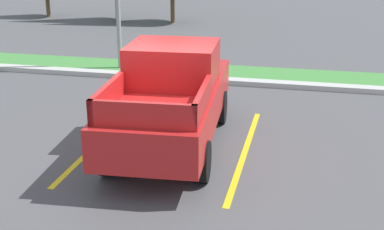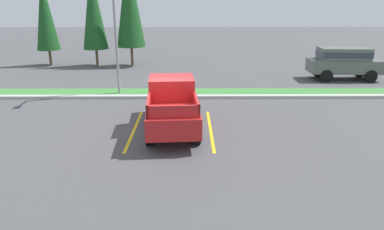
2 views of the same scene
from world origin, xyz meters
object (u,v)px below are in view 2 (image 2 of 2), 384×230
object	(u,v)px
street_light	(114,23)
cypress_tree_left_inner	(93,9)
cypress_tree_leftmost	(45,13)
cypress_tree_center	(129,0)
pickup_truck_main	(172,105)
suv_distant	(344,61)

from	to	relation	value
street_light	cypress_tree_left_inner	bearing A→B (deg)	110.47
cypress_tree_leftmost	cypress_tree_center	xyz separation A→B (m)	(6.69, -0.38, 0.96)
cypress_tree_leftmost	pickup_truck_main	bearing A→B (deg)	-55.21
suv_distant	cypress_tree_leftmost	world-z (taller)	cypress_tree_leftmost
street_light	cypress_tree_center	bearing A→B (deg)	94.05
cypress_tree_center	pickup_truck_main	bearing A→B (deg)	-75.33
pickup_truck_main	suv_distant	bearing A→B (deg)	41.28
cypress_tree_leftmost	cypress_tree_center	size ratio (longest dim) A/B	0.81
pickup_truck_main	suv_distant	world-z (taller)	same
suv_distant	cypress_tree_center	distance (m)	16.13
cypress_tree_left_inner	street_light	bearing A→B (deg)	-69.53
pickup_truck_main	suv_distant	xyz separation A→B (m)	(10.85, 9.52, 0.20)
cypress_tree_leftmost	cypress_tree_left_inner	size ratio (longest dim) A/B	0.92
suv_distant	cypress_tree_leftmost	bearing A→B (deg)	165.08
cypress_tree_left_inner	pickup_truck_main	bearing A→B (deg)	-65.80
pickup_truck_main	cypress_tree_center	distance (m)	15.87
pickup_truck_main	street_light	world-z (taller)	street_light
cypress_tree_left_inner	cypress_tree_center	xyz separation A→B (m)	(2.84, -0.11, 0.62)
street_light	cypress_tree_leftmost	distance (m)	12.11
cypress_tree_left_inner	cypress_tree_center	distance (m)	2.91
suv_distant	cypress_tree_center	bearing A→B (deg)	160.11
suv_distant	cypress_tree_leftmost	xyz separation A→B (m)	(-21.43, 5.71, 2.84)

